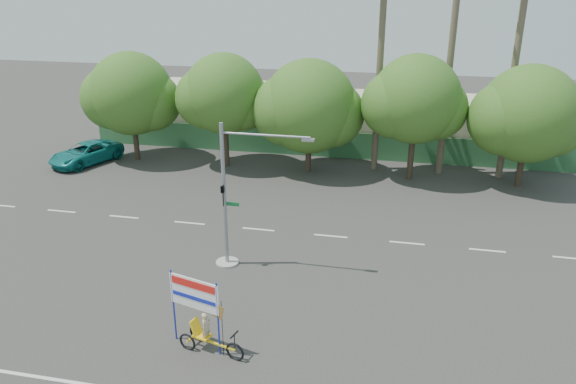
# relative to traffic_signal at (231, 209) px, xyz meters

# --- Properties ---
(ground) EXTENTS (120.00, 120.00, 0.00)m
(ground) POSITION_rel_traffic_signal_xyz_m (2.20, -3.98, -2.92)
(ground) COLOR #33302D
(ground) RESTS_ON ground
(fence) EXTENTS (38.00, 0.08, 2.00)m
(fence) POSITION_rel_traffic_signal_xyz_m (2.20, 17.52, -1.92)
(fence) COLOR #336B3D
(fence) RESTS_ON ground
(building_left) EXTENTS (12.00, 8.00, 4.00)m
(building_left) POSITION_rel_traffic_signal_xyz_m (-7.80, 22.02, -0.92)
(building_left) COLOR beige
(building_left) RESTS_ON ground
(building_right) EXTENTS (14.00, 8.00, 3.60)m
(building_right) POSITION_rel_traffic_signal_xyz_m (10.20, 22.02, -1.12)
(building_right) COLOR beige
(building_right) RESTS_ON ground
(tree_far_left) EXTENTS (7.14, 6.00, 7.96)m
(tree_far_left) POSITION_rel_traffic_signal_xyz_m (-11.85, 14.02, 1.84)
(tree_far_left) COLOR #473828
(tree_far_left) RESTS_ON ground
(tree_left) EXTENTS (6.66, 5.60, 8.07)m
(tree_left) POSITION_rel_traffic_signal_xyz_m (-4.85, 14.02, 2.14)
(tree_left) COLOR #473828
(tree_left) RESTS_ON ground
(tree_center) EXTENTS (7.62, 6.40, 7.85)m
(tree_center) POSITION_rel_traffic_signal_xyz_m (1.14, 14.02, 1.55)
(tree_center) COLOR #473828
(tree_center) RESTS_ON ground
(tree_right) EXTENTS (6.90, 5.80, 8.36)m
(tree_right) POSITION_rel_traffic_signal_xyz_m (8.15, 14.02, 2.32)
(tree_right) COLOR #473828
(tree_right) RESTS_ON ground
(tree_far_right) EXTENTS (7.38, 6.20, 7.94)m
(tree_far_right) POSITION_rel_traffic_signal_xyz_m (15.15, 14.02, 1.73)
(tree_far_right) COLOR #473828
(tree_far_right) RESTS_ON ground
(palm_tall) EXTENTS (3.73, 3.79, 17.45)m
(palm_tall) POSITION_rel_traffic_signal_xyz_m (10.20, 15.52, 7.55)
(palm_tall) COLOR #70604C
(palm_tall) RESTS_ON ground
(palm_mid) EXTENTS (3.73, 3.79, 15.45)m
(palm_mid) POSITION_rel_traffic_signal_xyz_m (14.20, 15.52, 6.48)
(palm_mid) COLOR #70604C
(palm_mid) RESTS_ON ground
(palm_short) EXTENTS (3.73, 3.79, 14.45)m
(palm_short) POSITION_rel_traffic_signal_xyz_m (5.70, 15.52, 5.94)
(palm_short) COLOR #70604C
(palm_short) RESTS_ON ground
(traffic_signal) EXTENTS (4.72, 1.10, 7.00)m
(traffic_signal) POSITION_rel_traffic_signal_xyz_m (0.00, 0.00, 0.00)
(traffic_signal) COLOR gray
(traffic_signal) RESTS_ON ground
(trike_billboard) EXTENTS (3.02, 1.20, 3.07)m
(trike_billboard) POSITION_rel_traffic_signal_xyz_m (0.86, -6.46, -1.69)
(trike_billboard) COLOR black
(trike_billboard) RESTS_ON ground
(pickup_truck) EXTENTS (4.41, 6.01, 1.52)m
(pickup_truck) POSITION_rel_traffic_signal_xyz_m (-15.03, 12.39, -2.16)
(pickup_truck) COLOR #117773
(pickup_truck) RESTS_ON ground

